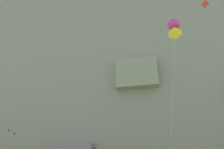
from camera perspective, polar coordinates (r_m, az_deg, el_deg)
name	(u,v)px	position (r m, az deg, el deg)	size (l,w,h in m)	color
cliff_face	(141,79)	(84.02, 7.20, -1.15)	(180.00, 32.58, 78.83)	gray
kite_diamond_mid_center	(208,10)	(48.30, 23.09, 14.68)	(3.91, 5.80, 35.73)	red
kite_box_high_left	(174,29)	(27.06, 15.43, 10.97)	(3.72, 6.40, 19.54)	#CC3399
kite_banner_low_left	(9,137)	(50.72, -24.46, -14.06)	(0.68, 6.86, 13.20)	black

